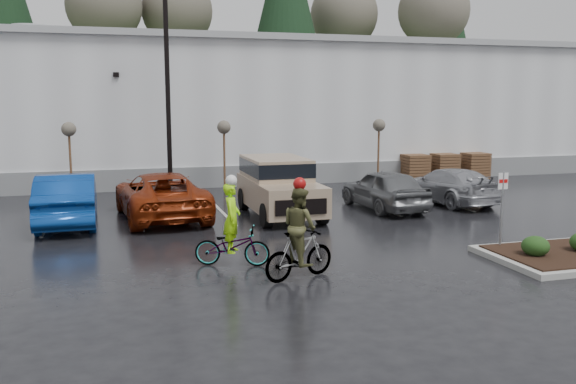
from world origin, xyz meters
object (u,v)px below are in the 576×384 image
object	(u,v)px
sapling_west	(69,133)
car_blue	(67,199)
car_red	(161,195)
cyclist_olive	(299,242)
pallet_stack_c	(475,165)
car_far_silver	(448,186)
car_grey	(384,189)
cyclist_hivis	(232,238)
sapling_mid	(224,131)
suv_tan	(280,187)
fire_lane_sign	(502,201)
pallet_stack_b	(444,166)
sapling_east	(379,129)
lamppost	(167,61)
pallet_stack_a	(415,168)

from	to	relation	value
sapling_west	car_blue	bearing A→B (deg)	-88.18
car_red	cyclist_olive	xyz separation A→B (m)	(2.48, -8.34, 0.06)
pallet_stack_c	car_far_silver	distance (m)	8.45
car_blue	car_grey	world-z (taller)	car_blue
cyclist_hivis	sapling_west	bearing A→B (deg)	40.63
sapling_mid	suv_tan	size ratio (longest dim) A/B	0.63
car_grey	sapling_west	bearing A→B (deg)	-30.66
sapling_west	fire_lane_sign	world-z (taller)	sapling_west
car_red	suv_tan	bearing A→B (deg)	163.99
pallet_stack_b	car_blue	xyz separation A→B (m)	(-18.02, -6.63, 0.19)
car_red	cyclist_hivis	xyz separation A→B (m)	(1.21, -6.78, -0.10)
pallet_stack_b	pallet_stack_c	world-z (taller)	same
sapling_east	pallet_stack_c	size ratio (longest dim) A/B	2.37
car_grey	car_far_silver	world-z (taller)	car_grey
lamppost	car_blue	world-z (taller)	lamppost
pallet_stack_a	car_far_silver	world-z (taller)	car_far_silver
lamppost	fire_lane_sign	size ratio (longest dim) A/B	4.19
car_far_silver	car_red	bearing A→B (deg)	-7.05
sapling_mid	pallet_stack_c	size ratio (longest dim) A/B	2.37
sapling_west	cyclist_olive	world-z (taller)	sapling_west
pallet_stack_c	suv_tan	distance (m)	14.54
car_grey	cyclist_olive	bearing A→B (deg)	50.04
pallet_stack_a	fire_lane_sign	bearing A→B (deg)	-108.81
suv_tan	car_grey	size ratio (longest dim) A/B	1.13
fire_lane_sign	cyclist_hivis	xyz separation A→B (m)	(-7.34, 0.64, -0.69)
pallet_stack_c	car_grey	world-z (taller)	car_grey
pallet_stack_a	pallet_stack_c	bearing A→B (deg)	0.00
lamppost	fire_lane_sign	xyz separation A→B (m)	(7.80, -11.80, -4.28)
sapling_east	pallet_stack_a	distance (m)	3.39
cyclist_olive	pallet_stack_a	bearing A→B (deg)	-55.71
lamppost	car_grey	bearing A→B (deg)	-33.52
suv_tan	lamppost	bearing A→B (deg)	122.94
sapling_east	cyclist_olive	bearing A→B (deg)	-121.05
sapling_mid	cyclist_hivis	bearing A→B (deg)	-99.52
sapling_east	car_blue	distance (m)	15.04
sapling_west	suv_tan	bearing A→B (deg)	-40.05
car_blue	car_red	size ratio (longest dim) A/B	0.90
sapling_west	car_grey	world-z (taller)	sapling_west
fire_lane_sign	pallet_stack_b	bearing A→B (deg)	65.12
lamppost	cyclist_olive	distance (m)	13.71
sapling_west	pallet_stack_c	world-z (taller)	sapling_west
sapling_mid	car_grey	distance (m)	8.05
sapling_mid	sapling_east	xyz separation A→B (m)	(7.50, 0.00, 0.00)
sapling_east	car_red	xyz separation A→B (m)	(-10.74, -5.38, -1.92)
fire_lane_sign	car_far_silver	world-z (taller)	fire_lane_sign
car_far_silver	cyclist_olive	size ratio (longest dim) A/B	2.04
fire_lane_sign	cyclist_hivis	bearing A→B (deg)	175.02
fire_lane_sign	cyclist_olive	bearing A→B (deg)	-171.36
sapling_east	suv_tan	bearing A→B (deg)	-137.02
cyclist_olive	car_grey	bearing A→B (deg)	-56.28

